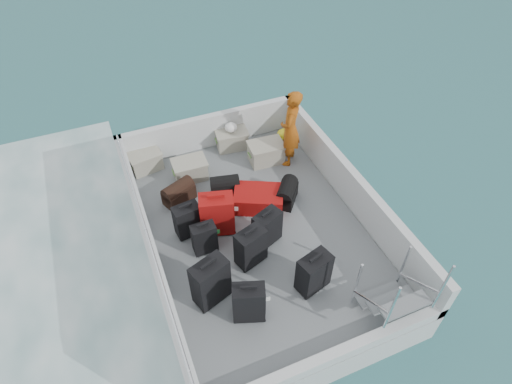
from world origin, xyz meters
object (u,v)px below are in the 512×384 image
(suitcase_0, at_px, (211,282))
(suitcase_2, at_px, (188,221))
(suitcase_3, at_px, (249,303))
(suitcase_8, at_px, (258,199))
(crate_2, at_px, (232,140))
(crate_3, at_px, (266,153))
(crate_0, at_px, (146,162))
(suitcase_4, at_px, (251,248))
(suitcase_6, at_px, (314,273))
(suitcase_5, at_px, (217,215))
(suitcase_1, at_px, (204,239))
(passenger, at_px, (290,129))
(suitcase_7, at_px, (267,228))
(crate_1, at_px, (190,170))

(suitcase_0, distance_m, suitcase_2, 1.30)
(suitcase_0, xyz_separation_m, suitcase_3, (0.38, -0.47, -0.06))
(suitcase_8, height_order, crate_2, crate_2)
(suitcase_3, relative_size, crate_3, 1.06)
(suitcase_2, xyz_separation_m, crate_0, (-0.30, 1.86, -0.13))
(suitcase_4, height_order, crate_0, suitcase_4)
(suitcase_8, bearing_deg, suitcase_4, 177.91)
(suitcase_6, height_order, crate_3, suitcase_6)
(suitcase_5, xyz_separation_m, crate_2, (0.97, 1.98, -0.19))
(suitcase_5, distance_m, crate_0, 2.13)
(suitcase_2, height_order, crate_0, suitcase_2)
(suitcase_1, relative_size, suitcase_3, 0.84)
(suitcase_4, xyz_separation_m, suitcase_6, (0.66, -0.77, -0.01))
(passenger, bearing_deg, crate_3, -76.43)
(crate_3, bearing_deg, crate_2, 124.53)
(crate_0, xyz_separation_m, crate_2, (1.73, 0.00, 0.01))
(suitcase_7, relative_size, crate_2, 1.06)
(suitcase_3, distance_m, passenger, 3.44)
(crate_0, height_order, crate_1, crate_1)
(suitcase_4, bearing_deg, suitcase_0, -170.58)
(suitcase_0, distance_m, suitcase_4, 0.85)
(suitcase_0, distance_m, passenger, 3.32)
(suitcase_3, relative_size, suitcase_8, 0.80)
(suitcase_2, height_order, suitcase_8, suitcase_2)
(suitcase_2, bearing_deg, suitcase_4, -58.77)
(suitcase_5, distance_m, crate_3, 1.95)
(crate_2, distance_m, passenger, 1.34)
(crate_2, bearing_deg, suitcase_0, -114.91)
(suitcase_2, distance_m, crate_2, 2.35)
(suitcase_2, relative_size, crate_0, 1.07)
(crate_0, bearing_deg, suitcase_3, -79.99)
(suitcase_3, bearing_deg, suitcase_2, 120.59)
(suitcase_7, bearing_deg, suitcase_5, 118.36)
(suitcase_0, distance_m, crate_2, 3.50)
(suitcase_2, xyz_separation_m, crate_3, (1.89, 1.20, -0.11))
(suitcase_1, height_order, crate_0, suitcase_1)
(suitcase_3, distance_m, crate_3, 3.35)
(suitcase_2, height_order, crate_2, suitcase_2)
(suitcase_5, bearing_deg, crate_0, 126.70)
(suitcase_3, bearing_deg, suitcase_0, 148.58)
(suitcase_4, xyz_separation_m, passenger, (1.58, 1.94, 0.43))
(suitcase_4, xyz_separation_m, crate_3, (1.17, 2.11, -0.14))
(suitcase_3, bearing_deg, crate_2, 92.98)
(suitcase_1, bearing_deg, crate_0, 100.39)
(crate_0, distance_m, crate_3, 2.29)
(suitcase_3, xyz_separation_m, suitcase_8, (0.95, 1.91, -0.17))
(suitcase_0, xyz_separation_m, suitcase_6, (1.41, -0.38, -0.06))
(suitcase_7, height_order, crate_3, suitcase_7)
(suitcase_8, xyz_separation_m, crate_0, (-1.59, 1.73, 0.00))
(suitcase_5, relative_size, crate_0, 1.32)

